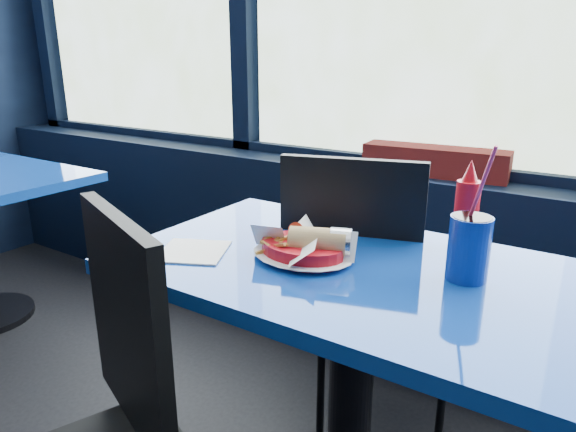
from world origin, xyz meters
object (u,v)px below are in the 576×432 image
Objects in this scene: near_table at (353,329)px; ketchup_bottle at (467,209)px; chair_near_back at (375,281)px; food_basket at (305,247)px; planter_box at (435,161)px; soda_cup at (469,247)px.

ketchup_bottle is (0.19, 0.28, 0.29)m from near_table.
chair_near_back is 4.04× the size of ketchup_bottle.
ketchup_bottle is at bearing 49.62° from food_basket.
near_table is at bearing -123.68° from ketchup_bottle.
planter_box is at bearing 96.04° from near_table.
soda_cup reaches higher than ketchup_bottle.
planter_box is at bearing -105.24° from chair_near_back.
food_basket is at bearing 65.98° from chair_near_back.
food_basket is (-0.13, -0.04, 0.21)m from near_table.
chair_near_back is (-0.08, 0.32, -0.01)m from near_table.
soda_cup is at bearing 126.35° from chair_near_back.
planter_box is 0.66m from ketchup_bottle.
soda_cup is (0.34, -0.81, -0.02)m from planter_box.
near_table is 0.33m from chair_near_back.
near_table is at bearing -165.41° from soda_cup.
food_basket is at bearing -165.00° from soda_cup.
food_basket is at bearing -96.82° from planter_box.
chair_near_back is 0.50m from soda_cup.
planter_box is at bearing 92.25° from food_basket.
food_basket is (-0.04, -0.91, -0.07)m from planter_box.
food_basket is 0.78× the size of soda_cup.
near_table is 0.25m from food_basket.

